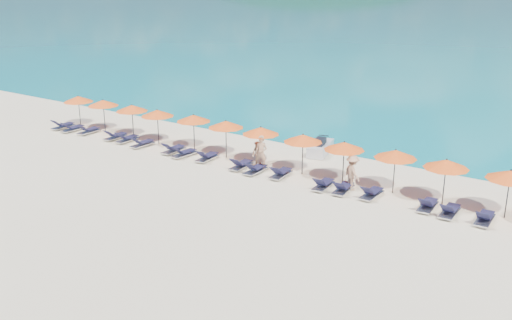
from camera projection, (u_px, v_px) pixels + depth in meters
The scene contains 37 objects.
ground at pixel (221, 199), 27.45m from camera, with size 1400.00×1400.00×0.00m, color beige.
headland_main at pixel (309, 23), 624.39m from camera, with size 374.00×242.00×126.50m.
headland_small at pixel (453, 26), 557.94m from camera, with size 162.00×126.00×85.50m.
jetski at pixel (320, 147), 34.42m from camera, with size 1.62×2.88×0.97m.
beachgoer_a at pixel (261, 153), 31.33m from camera, with size 0.72×0.47×1.97m, color tan.
beachgoer_b at pixel (257, 155), 31.90m from camera, with size 0.72×0.41×1.48m, color tan.
beachgoer_c at pixel (352, 172), 28.47m from camera, with size 1.16×0.54×1.80m, color tan.
umbrella_0 at pixel (78, 99), 40.17m from camera, with size 2.10×2.10×2.28m.
umbrella_1 at pixel (103, 103), 38.92m from camera, with size 2.10×2.10×2.28m.
umbrella_2 at pixel (132, 108), 37.38m from camera, with size 2.10×2.10×2.28m.
umbrella_3 at pixel (157, 113), 36.02m from camera, with size 2.10×2.10×2.28m.
umbrella_4 at pixel (193, 118), 34.73m from camera, with size 2.10×2.10×2.28m.
umbrella_5 at pixel (226, 124), 33.27m from camera, with size 2.10×2.10×2.28m.
umbrella_6 at pixel (261, 131), 31.86m from camera, with size 2.10×2.10×2.28m.
umbrella_7 at pixel (303, 138), 30.36m from camera, with size 2.10×2.10×2.28m.
umbrella_8 at pixel (344, 146), 28.99m from camera, with size 2.10×2.10×2.28m.
umbrella_9 at pixel (396, 154), 27.66m from camera, with size 2.10×2.10×2.28m.
umbrella_10 at pixel (446, 164), 26.20m from camera, with size 2.10×2.10×2.28m.
umbrella_11 at pixel (510, 175), 24.74m from camera, with size 2.10×2.10×2.28m.
lounger_0 at pixel (63, 126), 40.14m from camera, with size 0.62×1.70×0.66m.
lounger_1 at pixel (72, 128), 39.46m from camera, with size 0.65×1.71×0.66m.
lounger_2 at pixel (88, 130), 38.88m from camera, with size 0.69×1.72×0.66m.
lounger_3 at pixel (115, 136), 37.51m from camera, with size 0.63×1.70×0.66m.
lounger_4 at pixel (127, 139), 36.92m from camera, with size 0.63×1.70×0.66m.
lounger_5 at pixel (142, 143), 35.89m from camera, with size 0.69×1.72×0.66m.
lounger_6 at pixel (173, 149), 34.63m from camera, with size 0.66×1.71×0.66m.
lounger_7 at pixel (184, 153), 33.90m from camera, with size 0.77×1.75×0.66m.
lounger_8 at pixel (207, 157), 33.19m from camera, with size 0.77×1.75×0.66m.
lounger_9 at pixel (241, 165), 31.78m from camera, with size 0.74×1.74×0.66m.
lounger_10 at pixel (255, 169), 31.04m from camera, with size 0.64×1.71×0.66m.
lounger_11 at pixel (281, 173), 30.41m from camera, with size 0.75×1.74×0.66m.
lounger_12 at pixel (323, 184), 28.76m from camera, with size 0.76×1.75×0.66m.
lounger_13 at pixel (343, 188), 28.25m from camera, with size 0.77×1.75×0.66m.
lounger_14 at pixel (372, 193), 27.60m from camera, with size 0.67×1.72×0.66m.
lounger_15 at pixel (428, 205), 26.18m from camera, with size 0.73×1.74×0.66m.
lounger_16 at pixel (450, 211), 25.52m from camera, with size 0.65×1.71×0.66m.
lounger_17 at pixel (485, 218), 24.75m from camera, with size 0.69×1.72×0.66m.
Camera 1 is at (15.93, -20.05, 10.21)m, focal length 40.00 mm.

